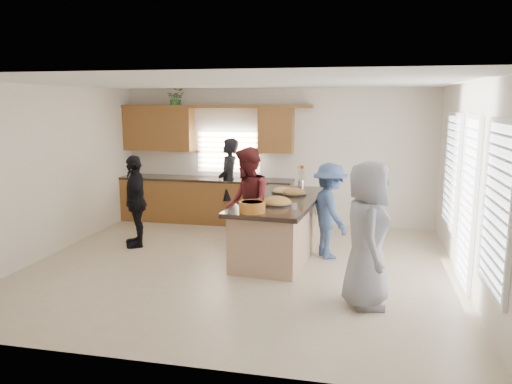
% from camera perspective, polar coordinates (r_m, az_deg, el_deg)
% --- Properties ---
extents(floor, '(6.50, 6.50, 0.00)m').
position_cam_1_polar(floor, '(7.85, -1.81, -8.51)').
color(floor, beige).
rests_on(floor, ground).
extents(room_shell, '(6.52, 6.02, 2.81)m').
position_cam_1_polar(room_shell, '(7.45, -1.89, 5.46)').
color(room_shell, silver).
rests_on(room_shell, ground).
extents(back_cabinetry, '(4.08, 0.66, 2.46)m').
position_cam_1_polar(back_cabinetry, '(10.59, -5.93, 1.45)').
color(back_cabinetry, brown).
rests_on(back_cabinetry, ground).
extents(right_wall_glazing, '(0.06, 4.00, 2.25)m').
position_cam_1_polar(right_wall_glazing, '(7.30, 23.17, 0.11)').
color(right_wall_glazing, white).
rests_on(right_wall_glazing, ground).
extents(island, '(1.37, 2.79, 0.95)m').
position_cam_1_polar(island, '(8.34, 2.83, -4.13)').
color(island, tan).
rests_on(island, ground).
extents(platter_front, '(0.50, 0.50, 0.20)m').
position_cam_1_polar(platter_front, '(7.76, 2.41, -1.24)').
color(platter_front, black).
rests_on(platter_front, island).
extents(platter_mid, '(0.44, 0.44, 0.18)m').
position_cam_1_polar(platter_mid, '(8.60, 4.34, -0.13)').
color(platter_mid, black).
rests_on(platter_mid, island).
extents(platter_back, '(0.37, 0.37, 0.15)m').
position_cam_1_polar(platter_back, '(8.75, 3.00, 0.07)').
color(platter_back, black).
rests_on(platter_back, island).
extents(salad_bowl, '(0.38, 0.38, 0.16)m').
position_cam_1_polar(salad_bowl, '(7.19, -0.45, -1.66)').
color(salad_bowl, '#B86621').
rests_on(salad_bowl, island).
extents(clear_cup, '(0.08, 0.08, 0.10)m').
position_cam_1_polar(clear_cup, '(7.36, 4.39, -1.72)').
color(clear_cup, white).
rests_on(clear_cup, island).
extents(plate_stack, '(0.20, 0.20, 0.05)m').
position_cam_1_polar(plate_stack, '(8.94, 3.78, 0.25)').
color(plate_stack, '#C49BE2').
rests_on(plate_stack, island).
extents(flower_vase, '(0.14, 0.14, 0.43)m').
position_cam_1_polar(flower_vase, '(9.19, 5.21, 1.82)').
color(flower_vase, silver).
rests_on(flower_vase, island).
extents(potted_plant, '(0.43, 0.39, 0.40)m').
position_cam_1_polar(potted_plant, '(10.76, -9.09, 10.54)').
color(potted_plant, '#2A6729').
rests_on(potted_plant, back_cabinetry).
extents(woman_left_back, '(0.49, 0.69, 1.79)m').
position_cam_1_polar(woman_left_back, '(10.30, -3.14, 1.16)').
color(woman_left_back, black).
rests_on(woman_left_back, ground).
extents(woman_left_mid, '(0.93, 1.06, 1.83)m').
position_cam_1_polar(woman_left_mid, '(7.99, -1.02, -1.38)').
color(woman_left_mid, '#581A1B').
rests_on(woman_left_mid, ground).
extents(woman_left_front, '(0.80, 1.02, 1.62)m').
position_cam_1_polar(woman_left_front, '(9.01, -13.61, -1.01)').
color(woman_left_front, black).
rests_on(woman_left_front, ground).
extents(woman_right_back, '(0.98, 1.16, 1.56)m').
position_cam_1_polar(woman_right_back, '(8.19, 8.41, -2.14)').
color(woman_right_back, navy).
rests_on(woman_right_back, ground).
extents(woman_right_front, '(0.66, 0.94, 1.83)m').
position_cam_1_polar(woman_right_front, '(6.30, 12.59, -4.78)').
color(woman_right_front, gray).
rests_on(woman_right_front, ground).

